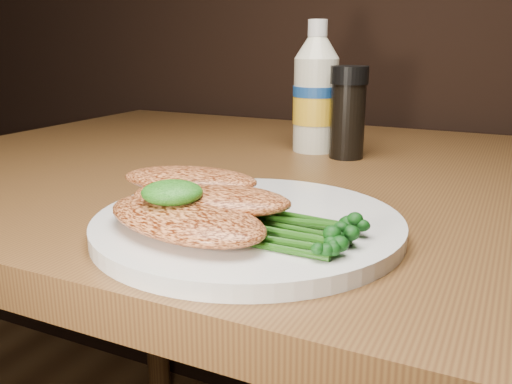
% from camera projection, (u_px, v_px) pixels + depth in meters
% --- Properties ---
extents(plate, '(0.28, 0.28, 0.01)m').
position_uv_depth(plate, '(248.00, 225.00, 0.49)').
color(plate, silver).
rests_on(plate, dining_table).
extents(chicken_front, '(0.18, 0.12, 0.03)m').
position_uv_depth(chicken_front, '(185.00, 218.00, 0.44)').
color(chicken_front, '#D87D44').
rests_on(chicken_front, plate).
extents(chicken_mid, '(0.15, 0.09, 0.02)m').
position_uv_depth(chicken_mid, '(210.00, 199.00, 0.47)').
color(chicken_mid, '#D87D44').
rests_on(chicken_mid, plate).
extents(chicken_back, '(0.14, 0.09, 0.02)m').
position_uv_depth(chicken_back, '(190.00, 179.00, 0.51)').
color(chicken_back, '#D87D44').
rests_on(chicken_back, plate).
extents(pesto_front, '(0.06, 0.06, 0.02)m').
position_uv_depth(pesto_front, '(172.00, 193.00, 0.45)').
color(pesto_front, '#0D3808').
rests_on(pesto_front, chicken_front).
extents(broccolini_bundle, '(0.14, 0.12, 0.02)m').
position_uv_depth(broccolini_bundle, '(284.00, 224.00, 0.44)').
color(broccolini_bundle, '#1B4910').
rests_on(broccolini_bundle, plate).
extents(mayo_bottle, '(0.08, 0.08, 0.19)m').
position_uv_depth(mayo_bottle, '(316.00, 87.00, 0.82)').
color(mayo_bottle, beige).
rests_on(mayo_bottle, dining_table).
extents(pepper_grinder, '(0.06, 0.06, 0.13)m').
position_uv_depth(pepper_grinder, '(348.00, 113.00, 0.78)').
color(pepper_grinder, black).
rests_on(pepper_grinder, dining_table).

